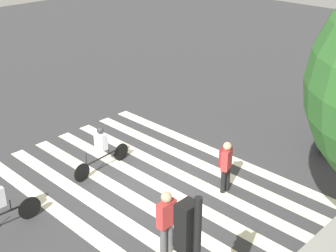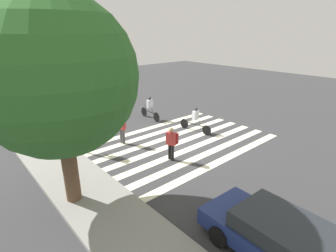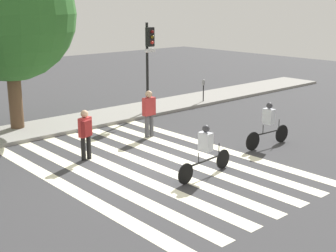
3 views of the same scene
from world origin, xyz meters
The scene contains 10 objects.
ground_plane centered at (0.00, 0.00, 0.00)m, with size 60.00×60.00×0.00m, color #38383A.
sidewalk_curb centered at (0.00, 6.25, 0.07)m, with size 36.00×2.50×0.14m.
crosswalk_stripes centered at (0.00, 0.00, 0.00)m, with size 6.36×10.00×0.01m.
traffic_light centered at (4.39, 5.41, 2.94)m, with size 0.60×0.50×4.19m.
parking_meter centered at (8.02, 5.47, 0.94)m, with size 0.15×0.15×1.26m.
street_tree centered at (-1.38, 6.81, 4.61)m, with size 5.15×5.15×7.20m.
pedestrian_child_with_backpack centered at (-1.25, 1.83, 0.98)m, with size 0.51×0.49×1.68m.
pedestrian_adult_tall_backpack centered at (2.05, 2.59, 1.03)m, with size 0.51×0.27×1.82m.
cyclist_near_curb centered at (0.60, -1.80, 0.86)m, with size 2.38×0.42×1.58m.
cyclist_mid_street centered at (4.46, -1.21, 0.87)m, with size 2.26×0.41×1.62m.
Camera 3 is at (-9.00, -10.91, 5.03)m, focal length 50.00 mm.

